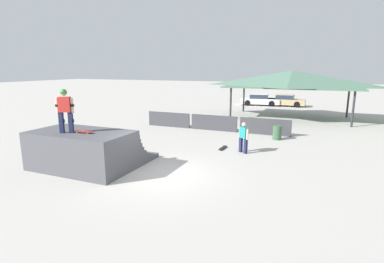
% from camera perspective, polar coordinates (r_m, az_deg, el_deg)
% --- Properties ---
extents(ground_plane, '(160.00, 160.00, 0.00)m').
position_cam_1_polar(ground_plane, '(12.35, -6.14, -8.15)').
color(ground_plane, '#ADA8A0').
extents(quarter_pipe_ramp, '(4.31, 3.95, 1.63)m').
position_cam_1_polar(quarter_pipe_ramp, '(13.78, -19.46, -3.41)').
color(quarter_pipe_ramp, '#4C4C51').
rests_on(quarter_pipe_ramp, ground).
extents(skater_on_deck, '(0.76, 0.48, 1.79)m').
position_cam_1_polar(skater_on_deck, '(13.15, -23.05, 4.16)').
color(skater_on_deck, '#1E2347').
rests_on(skater_on_deck, quarter_pipe_ramp).
extents(skateboard_on_deck, '(0.85, 0.27, 0.09)m').
position_cam_1_polar(skateboard_on_deck, '(12.98, -19.87, -0.05)').
color(skateboard_on_deck, green).
rests_on(skateboard_on_deck, quarter_pipe_ramp).
extents(bystander_walking, '(0.59, 0.42, 1.57)m').
position_cam_1_polar(bystander_walking, '(15.31, 9.78, -0.85)').
color(bystander_walking, '#1E2347').
rests_on(bystander_walking, ground).
extents(skateboard_on_ground, '(0.25, 0.86, 0.09)m').
position_cam_1_polar(skateboard_on_ground, '(16.10, 5.92, -3.09)').
color(skateboard_on_ground, blue).
rests_on(skateboard_on_ground, ground).
extents(barrier_fence, '(10.23, 0.12, 1.05)m').
position_cam_1_polar(barrier_fence, '(20.65, 4.18, 1.65)').
color(barrier_fence, '#3D3D42').
rests_on(barrier_fence, ground).
extents(pavilion_shelter, '(10.76, 5.53, 4.02)m').
position_cam_1_polar(pavilion_shelter, '(26.79, 18.48, 9.45)').
color(pavilion_shelter, '#2D2D33').
rests_on(pavilion_shelter, ground).
extents(trash_bin, '(0.52, 0.52, 0.85)m').
position_cam_1_polar(trash_bin, '(18.69, 15.91, -0.21)').
color(trash_bin, '#385B3D').
rests_on(trash_bin, ground).
extents(parked_car_white, '(4.52, 2.26, 1.27)m').
position_cam_1_polar(parked_car_white, '(35.41, 12.78, 5.87)').
color(parked_car_white, silver).
rests_on(parked_car_white, ground).
extents(parked_car_tan, '(4.15, 1.78, 1.27)m').
position_cam_1_polar(parked_car_tan, '(35.43, 17.42, 5.62)').
color(parked_car_tan, tan).
rests_on(parked_car_tan, ground).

